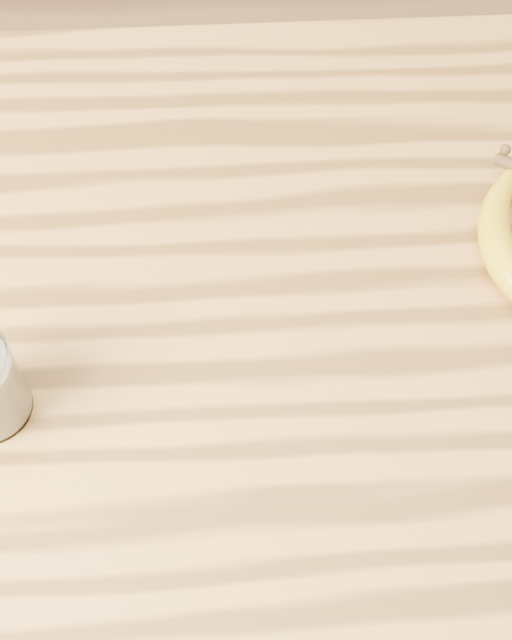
{
  "coord_description": "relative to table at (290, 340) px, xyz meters",
  "views": [
    {
      "loc": [
        -0.07,
        -0.52,
        1.69
      ],
      "look_at": [
        -0.04,
        -0.07,
        0.93
      ],
      "focal_mm": 50.0,
      "sensor_mm": 36.0,
      "label": 1
    }
  ],
  "objects": [
    {
      "name": "table",
      "position": [
        0.0,
        0.0,
        0.0
      ],
      "size": [
        1.2,
        0.8,
        0.9
      ],
      "color": "#B07734",
      "rests_on": "ground"
    },
    {
      "name": "banana",
      "position": [
        0.22,
        0.0,
        0.15
      ],
      "size": [
        0.17,
        0.32,
        0.04
      ],
      "primitive_type": null,
      "rotation": [
        0.0,
        0.0,
        0.19
      ],
      "color": "gold",
      "rests_on": "table"
    }
  ]
}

